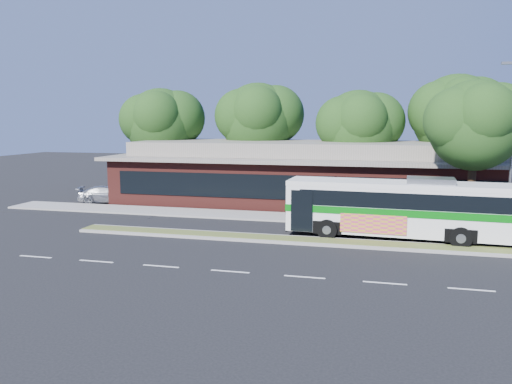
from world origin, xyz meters
TOP-DOWN VIEW (x-y plane):
  - ground at (0.00, 0.00)m, footprint 120.00×120.00m
  - median_strip at (0.00, 0.60)m, footprint 26.00×1.10m
  - sidewalk at (0.00, 6.40)m, footprint 44.00×2.60m
  - parking_lot at (-18.00, 10.00)m, footprint 14.00×12.00m
  - plaza_building at (0.00, 12.99)m, footprint 33.20×11.20m
  - lamp_post at (9.56, 6.00)m, footprint 0.93×0.18m
  - tree_bg_a at (-14.58, 15.14)m, footprint 6.47×5.80m
  - tree_bg_b at (-6.57, 16.14)m, footprint 6.69×6.00m
  - tree_bg_c at (1.40, 15.13)m, footprint 6.24×5.60m
  - tree_bg_d at (8.45, 16.15)m, footprint 6.91×6.20m
  - transit_bus at (3.79, 2.40)m, footprint 11.47×3.10m
  - sedan at (-16.58, 8.94)m, footprint 4.58×2.89m
  - sidewalk_tree at (8.04, 6.32)m, footprint 5.56×4.99m

SIDE VIEW (x-z plane):
  - ground at x=0.00m, z-range 0.00..0.00m
  - parking_lot at x=-18.00m, z-range 0.00..0.01m
  - sidewalk at x=0.00m, z-range 0.00..0.12m
  - median_strip at x=0.00m, z-range 0.00..0.15m
  - sedan at x=-16.58m, z-range 0.00..1.24m
  - transit_bus at x=3.79m, z-range 0.18..3.37m
  - plaza_building at x=0.00m, z-range -0.10..4.35m
  - lamp_post at x=9.56m, z-range 0.37..9.44m
  - tree_bg_c at x=1.40m, z-range 1.46..9.72m
  - sidewalk_tree at x=8.04m, z-range 1.72..9.94m
  - tree_bg_a at x=-14.58m, z-range 1.55..10.18m
  - tree_bg_b at x=-6.57m, z-range 1.64..10.64m
  - tree_bg_d at x=8.45m, z-range 1.73..11.10m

